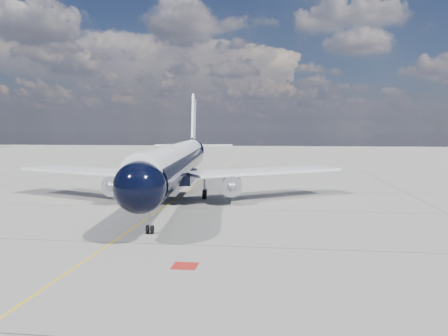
% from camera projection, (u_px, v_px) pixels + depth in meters
% --- Properties ---
extents(ground, '(320.00, 320.00, 0.00)m').
position_uv_depth(ground, '(197.00, 185.00, 68.16)').
color(ground, gray).
rests_on(ground, ground).
extents(taxiway_centerline, '(0.16, 160.00, 0.01)m').
position_uv_depth(taxiway_centerline, '(191.00, 189.00, 63.22)').
color(taxiway_centerline, yellow).
rests_on(taxiway_centerline, ground).
extents(red_marking, '(1.60, 1.60, 0.01)m').
position_uv_depth(red_marking, '(185.00, 266.00, 27.79)').
color(red_marking, maroon).
rests_on(red_marking, ground).
extents(main_airliner, '(41.91, 51.27, 14.81)m').
position_uv_depth(main_airliner, '(178.00, 162.00, 54.54)').
color(main_airliner, black).
rests_on(main_airliner, ground).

